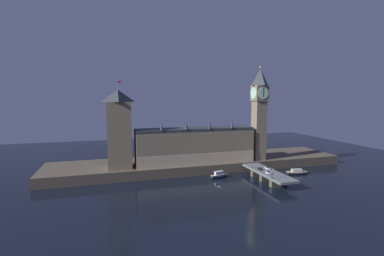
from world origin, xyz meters
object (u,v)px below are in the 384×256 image
car_northbound_trail (268,173)px  boat_downstream (297,172)px  victoria_tower (119,129)px  pedestrian_near_rail (271,176)px  street_lamp_near (273,173)px  car_northbound_lead (260,169)px  clock_tower (259,111)px  car_southbound_trail (268,168)px  pedestrian_far_rail (252,167)px  boat_upstream (219,176)px

car_northbound_trail → boat_downstream: car_northbound_trail is taller
victoria_tower → car_northbound_trail: bearing=-23.8°
pedestrian_near_rail → street_lamp_near: size_ratio=0.28×
car_northbound_lead → boat_downstream: 30.81m
clock_tower → pedestrian_near_rail: (-15.88, -42.79, -36.44)m
car_northbound_trail → car_southbound_trail: size_ratio=0.88×
pedestrian_near_rail → pedestrian_far_rail: (0.00, 22.80, 0.02)m
car_southbound_trail → street_lamp_near: street_lamp_near is taller
car_northbound_trail → street_lamp_near: (-3.20, -9.97, 3.07)m
street_lamp_near → boat_upstream: street_lamp_near is taller
victoria_tower → car_northbound_lead: 96.24m
street_lamp_near → boat_downstream: (33.47, 22.18, -8.42)m
car_northbound_trail → pedestrian_near_rail: 7.83m
victoria_tower → boat_upstream: bearing=-17.4°
car_northbound_lead → boat_upstream: car_northbound_lead is taller
car_northbound_lead → pedestrian_far_rail: pedestrian_far_rail is taller
car_southbound_trail → street_lamp_near: size_ratio=0.74×
street_lamp_near → pedestrian_far_rail: bearing=89.1°
car_northbound_lead → car_southbound_trail: car_southbound_trail is taller
car_northbound_lead → car_northbound_trail: size_ratio=1.06×
victoria_tower → clock_tower: bearing=-1.9°
car_southbound_trail → pedestrian_far_rail: 10.12m
pedestrian_far_rail → boat_downstream: (33.07, -3.28, -5.55)m
street_lamp_near → car_southbound_trail: bearing=66.1°
car_northbound_lead → car_northbound_trail: bearing=-90.0°
car_northbound_lead → pedestrian_far_rail: (-2.80, 5.37, 0.25)m
clock_tower → pedestrian_far_rail: bearing=-128.5°
street_lamp_near → car_northbound_lead: bearing=81.0°
victoria_tower → street_lamp_near: size_ratio=9.61×
street_lamp_near → boat_downstream: bearing=33.5°
boat_downstream → victoria_tower: bearing=167.3°
boat_downstream → boat_upstream: bearing=172.9°
car_northbound_lead → pedestrian_far_rail: size_ratio=2.45×
car_northbound_trail → pedestrian_far_rail: pedestrian_far_rail is taller
car_northbound_lead → street_lamp_near: size_ratio=0.69×
pedestrian_near_rail → street_lamp_near: 3.95m
car_northbound_lead → pedestrian_near_rail: bearing=-99.1°
car_northbound_lead → pedestrian_near_rail: 17.66m
victoria_tower → boat_upstream: size_ratio=4.17×
pedestrian_near_rail → boat_upstream: (-22.45, 26.48, -5.19)m
pedestrian_near_rail → boat_downstream: bearing=30.6°
car_northbound_lead → pedestrian_far_rail: bearing=117.5°
car_northbound_lead → street_lamp_near: bearing=-99.0°
pedestrian_near_rail → clock_tower: bearing=69.6°
car_northbound_lead → street_lamp_near: 20.58m
car_northbound_trail → boat_upstream: bearing=142.8°
car_northbound_lead → clock_tower: bearing=62.7°
victoria_tower → street_lamp_near: (84.91, -48.80, -22.86)m
car_southbound_trail → victoria_tower: bearing=162.8°
car_northbound_trail → car_southbound_trail: bearing=60.4°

